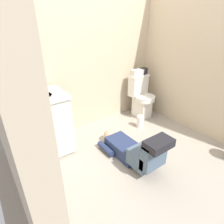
{
  "coord_description": "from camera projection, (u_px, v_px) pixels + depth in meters",
  "views": [
    {
      "loc": [
        -1.35,
        -1.41,
        1.64
      ],
      "look_at": [
        0.04,
        0.5,
        0.45
      ],
      "focal_mm": 30.04,
      "sensor_mm": 36.0,
      "label": 1
    }
  ],
  "objects": [
    {
      "name": "ground_plane",
      "position": [
        132.0,
        158.0,
        2.47
      ],
      "size": [
        3.01,
        3.2,
        0.04
      ],
      "primitive_type": "cube",
      "color": "#A2998B"
    },
    {
      "name": "wall_back",
      "position": [
        84.0,
        51.0,
        2.75
      ],
      "size": [
        2.67,
        0.08,
        2.4
      ],
      "primitive_type": "cube",
      "color": "beige",
      "rests_on": "ground_plane"
    },
    {
      "name": "bottle_blue",
      "position": [
        38.0,
        86.0,
        2.29
      ],
      "size": [
        0.05,
        0.05,
        0.14
      ],
      "primitive_type": "cylinder",
      "color": "#3C65B7",
      "rests_on": "vanity_cabinet"
    },
    {
      "name": "wall_right",
      "position": [
        206.0,
        53.0,
        2.6
      ],
      "size": [
        0.08,
        2.2,
        2.4
      ],
      "primitive_type": "cube",
      "color": "beige",
      "rests_on": "ground_plane"
    },
    {
      "name": "bottle_pink",
      "position": [
        25.0,
        87.0,
        2.24
      ],
      "size": [
        0.05,
        0.05,
        0.16
      ],
      "primitive_type": "cylinder",
      "color": "pink",
      "rests_on": "vanity_cabinet"
    },
    {
      "name": "bottle_amber",
      "position": [
        32.0,
        87.0,
        2.24
      ],
      "size": [
        0.05,
        0.05,
        0.16
      ],
      "primitive_type": "cylinder",
      "color": "gold",
      "rests_on": "vanity_cabinet"
    },
    {
      "name": "toiletry_bag",
      "position": [
        143.0,
        71.0,
        3.29
      ],
      "size": [
        0.12,
        0.09,
        0.11
      ],
      "primitive_type": "cube",
      "color": "#26262D",
      "rests_on": "toilet"
    },
    {
      "name": "paper_towel_roll",
      "position": [
        140.0,
        122.0,
        3.09
      ],
      "size": [
        0.11,
        0.11,
        0.21
      ],
      "primitive_type": "cylinder",
      "color": "white",
      "rests_on": "ground_plane"
    },
    {
      "name": "toilet",
      "position": [
        141.0,
        97.0,
        3.36
      ],
      "size": [
        0.36,
        0.46,
        0.75
      ],
      "color": "white",
      "rests_on": "ground_plane"
    },
    {
      "name": "tissue_box",
      "position": [
        137.0,
        73.0,
        3.21
      ],
      "size": [
        0.22,
        0.11,
        0.1
      ],
      "primitive_type": "cube",
      "color": "silver",
      "rests_on": "toilet"
    },
    {
      "name": "soap_dispenser",
      "position": [
        18.0,
        90.0,
        2.18
      ],
      "size": [
        0.06,
        0.06,
        0.17
      ],
      "color": "#46925D",
      "rests_on": "vanity_cabinet"
    },
    {
      "name": "person_plumber",
      "position": [
        133.0,
        149.0,
        2.33
      ],
      "size": [
        0.39,
        1.06,
        0.52
      ],
      "color": "navy",
      "rests_on": "ground_plane"
    },
    {
      "name": "vanity_cabinet",
      "position": [
        45.0,
        124.0,
        2.4
      ],
      "size": [
        0.6,
        0.53,
        0.82
      ],
      "color": "silver",
      "rests_on": "ground_plane"
    },
    {
      "name": "faucet",
      "position": [
        35.0,
        88.0,
        2.3
      ],
      "size": [
        0.02,
        0.02,
        0.1
      ],
      "primitive_type": "cylinder",
      "color": "silver",
      "rests_on": "vanity_cabinet"
    }
  ]
}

